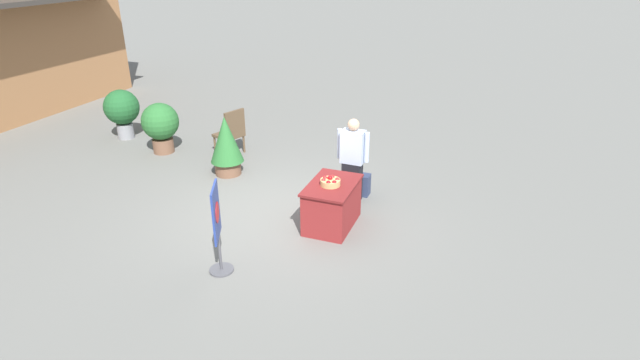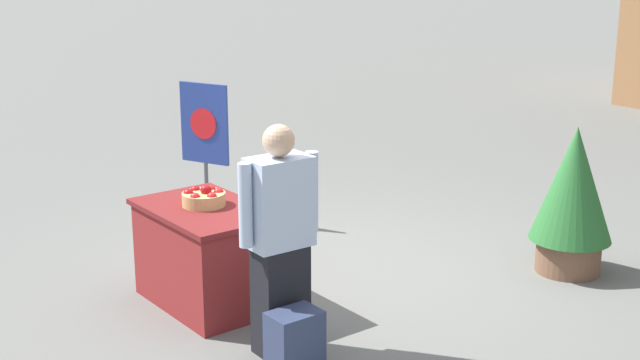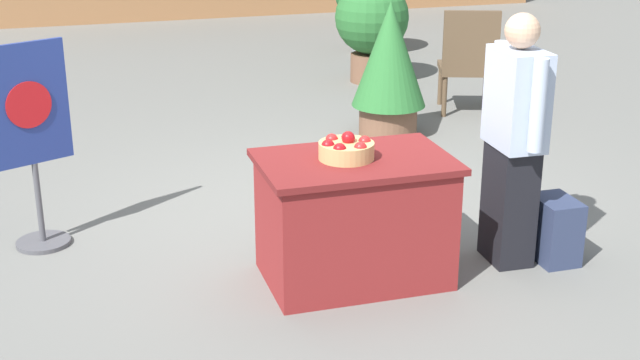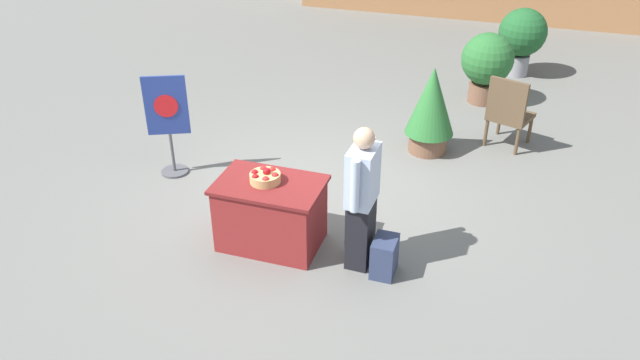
# 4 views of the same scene
# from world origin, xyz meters

# --- Properties ---
(ground_plane) EXTENTS (120.00, 120.00, 0.00)m
(ground_plane) POSITION_xyz_m (0.00, 0.00, 0.00)
(ground_plane) COLOR slate
(display_table) EXTENTS (1.15, 0.76, 0.78)m
(display_table) POSITION_xyz_m (-0.03, -1.03, 0.39)
(display_table) COLOR maroon
(display_table) RESTS_ON ground_plane
(apple_basket) EXTENTS (0.33, 0.33, 0.16)m
(apple_basket) POSITION_xyz_m (-0.09, -1.02, 0.84)
(apple_basket) COLOR tan
(apple_basket) RESTS_ON display_table
(person_visitor) EXTENTS (0.27, 0.61, 1.60)m
(person_visitor) POSITION_xyz_m (0.99, -1.07, 0.81)
(person_visitor) COLOR black
(person_visitor) RESTS_ON ground_plane
(backpack) EXTENTS (0.24, 0.34, 0.42)m
(backpack) POSITION_xyz_m (1.28, -1.16, 0.21)
(backpack) COLOR #2D3856
(backpack) RESTS_ON ground_plane
(poster_board) EXTENTS (0.51, 0.36, 1.38)m
(poster_board) POSITION_xyz_m (-1.88, 0.04, 0.74)
(poster_board) COLOR #4C4C51
(poster_board) RESTS_ON ground_plane
(potted_plant_far_left) EXTENTS (0.69, 0.69, 1.26)m
(potted_plant_far_left) POSITION_xyz_m (1.25, 1.73, 0.68)
(potted_plant_far_left) COLOR brown
(potted_plant_far_left) RESTS_ON ground_plane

